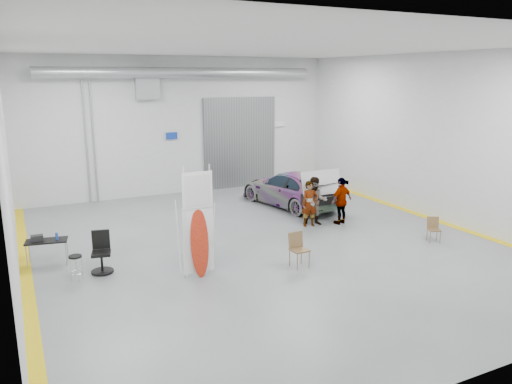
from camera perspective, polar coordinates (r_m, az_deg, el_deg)
name	(u,v)px	position (r m, az deg, el deg)	size (l,w,h in m)	color
ground	(264,244)	(15.85, 0.90, -5.93)	(16.00, 16.00, 0.00)	slate
room_shell	(241,109)	(17.11, -1.76, 9.46)	(14.02, 16.18, 6.01)	silver
sedan_car	(290,189)	(20.28, 3.96, 0.37)	(1.97, 4.83, 1.40)	silver
person_a	(310,204)	(17.55, 6.16, -1.34)	(0.59, 0.39, 1.62)	#895C4B
person_b	(315,201)	(17.71, 6.80, -1.04)	(0.85, 0.65, 1.73)	teal
person_c	(341,201)	(17.96, 9.74, -0.99)	(0.98, 0.40, 1.70)	#A85938
surfboard_display	(199,233)	(13.07, -6.58, -4.64)	(0.85, 0.25, 2.98)	white
folding_chair_near	(299,256)	(13.98, 4.95, -7.35)	(0.47, 0.49, 0.96)	brown
folding_chair_far	(433,234)	(16.94, 19.61, -4.58)	(0.50, 0.53, 0.78)	brown
shop_stool	(76,268)	(13.82, -19.86, -8.19)	(0.35, 0.35, 0.68)	black
work_table	(44,241)	(15.18, -23.08, -5.13)	(1.19, 0.74, 0.91)	#989BA0
office_chair	(101,255)	(14.14, -17.31, -6.86)	(0.60, 0.61, 1.12)	black
trunk_lid	(321,181)	(18.34, 7.40, 1.22)	(1.63, 0.99, 0.04)	silver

